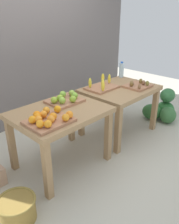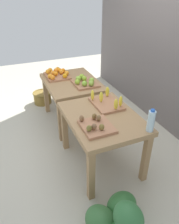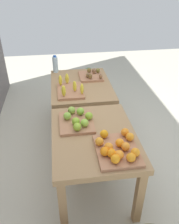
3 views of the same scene
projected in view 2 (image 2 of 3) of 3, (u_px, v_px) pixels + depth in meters
ground_plane at (85, 138)px, 3.37m from camera, size 8.00×8.00×0.00m
back_wall at (174, 29)px, 3.05m from camera, size 4.40×0.12×3.00m
display_table_left at (72, 87)px, 3.50m from camera, size 1.04×0.80×0.72m
display_table_right at (102, 123)px, 2.61m from camera, size 1.04×0.80×0.72m
orange_bin at (57, 74)px, 3.59m from camera, size 0.44×0.37×0.11m
apple_bin at (85, 82)px, 3.31m from camera, size 0.41×0.34×0.11m
banana_crate at (107, 102)px, 2.76m from camera, size 0.44×0.32×0.17m
kiwi_bin at (96, 126)px, 2.33m from camera, size 0.36×0.32×0.10m
water_bottle at (151, 121)px, 2.24m from camera, size 0.08×0.08×0.26m
watermelon_pile at (118, 220)px, 2.02m from camera, size 0.64×0.64×0.51m
wicker_basket at (42, 97)px, 4.29m from camera, size 0.36×0.36×0.23m
cardboard_produce_box at (73, 92)px, 4.54m from camera, size 0.40×0.30×0.20m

